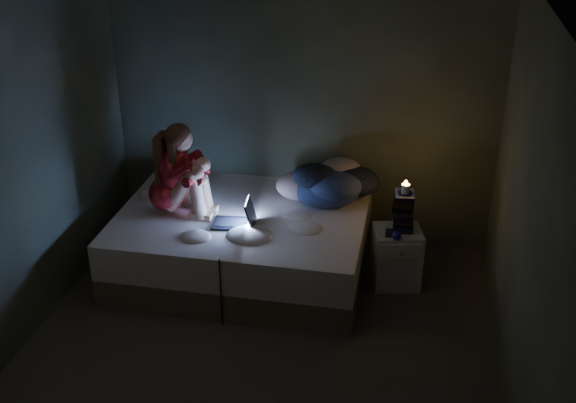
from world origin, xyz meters
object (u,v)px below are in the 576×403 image
(bed, at_px, (243,242))
(laptop, at_px, (233,212))
(nightstand, at_px, (396,257))
(woman, at_px, (166,168))
(phone, at_px, (388,232))
(candle, at_px, (406,186))

(bed, bearing_deg, laptop, -95.37)
(laptop, height_order, nightstand, laptop)
(woman, bearing_deg, laptop, -9.63)
(phone, bearing_deg, laptop, -156.87)
(woman, xyz_separation_m, phone, (1.92, 0.10, -0.48))
(laptop, height_order, phone, laptop)
(candle, distance_m, phone, 0.43)
(bed, bearing_deg, phone, 0.57)
(woman, height_order, phone, woman)
(nightstand, bearing_deg, candle, 34.95)
(woman, height_order, laptop, woman)
(woman, relative_size, candle, 10.46)
(candle, relative_size, phone, 0.57)
(nightstand, relative_size, candle, 6.64)
(laptop, bearing_deg, candle, 7.25)
(nightstand, distance_m, candle, 0.68)
(laptop, relative_size, nightstand, 0.67)
(candle, xyz_separation_m, phone, (-0.11, -0.08, -0.40))
(candle, bearing_deg, bed, -176.01)
(laptop, bearing_deg, woman, 161.97)
(woman, xyz_separation_m, nightstand, (2.01, 0.15, -0.75))
(bed, xyz_separation_m, phone, (1.28, 0.01, 0.24))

